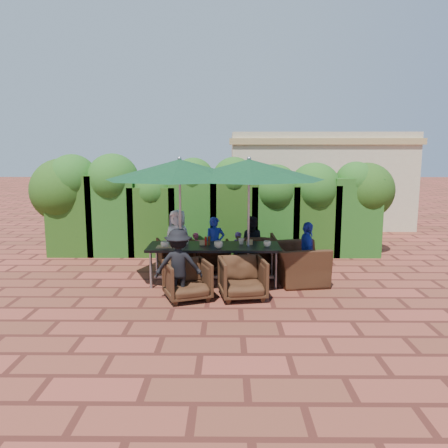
{
  "coord_description": "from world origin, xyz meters",
  "views": [
    {
      "loc": [
        0.34,
        -8.51,
        2.5
      ],
      "look_at": [
        0.27,
        0.4,
        1.07
      ],
      "focal_mm": 35.0,
      "sensor_mm": 36.0,
      "label": 1
    }
  ],
  "objects_px": {
    "chair_far_left": "(176,253)",
    "chair_near_left": "(187,278)",
    "dining_table": "(214,249)",
    "chair_near_right": "(242,276)",
    "umbrella_left": "(180,170)",
    "umbrella_right": "(249,170)",
    "chair_far_right": "(256,250)",
    "chair_far_mid": "(213,254)",
    "chair_end_right": "(297,257)"
  },
  "relations": [
    {
      "from": "umbrella_right",
      "to": "chair_far_mid",
      "type": "height_order",
      "value": "umbrella_right"
    },
    {
      "from": "umbrella_left",
      "to": "chair_far_right",
      "type": "bearing_deg",
      "value": 35.58
    },
    {
      "from": "dining_table",
      "to": "umbrella_left",
      "type": "bearing_deg",
      "value": -175.96
    },
    {
      "from": "dining_table",
      "to": "chair_end_right",
      "type": "bearing_deg",
      "value": 2.2
    },
    {
      "from": "dining_table",
      "to": "chair_far_left",
      "type": "bearing_deg",
      "value": 131.81
    },
    {
      "from": "chair_near_right",
      "to": "chair_far_right",
      "type": "bearing_deg",
      "value": 70.16
    },
    {
      "from": "chair_far_left",
      "to": "chair_near_left",
      "type": "relative_size",
      "value": 1.03
    },
    {
      "from": "umbrella_left",
      "to": "chair_near_right",
      "type": "distance_m",
      "value": 2.32
    },
    {
      "from": "dining_table",
      "to": "chair_near_left",
      "type": "bearing_deg",
      "value": -114.02
    },
    {
      "from": "chair_far_left",
      "to": "chair_far_right",
      "type": "relative_size",
      "value": 0.91
    },
    {
      "from": "chair_near_left",
      "to": "chair_far_right",
      "type": "bearing_deg",
      "value": 36.06
    },
    {
      "from": "chair_far_left",
      "to": "chair_far_mid",
      "type": "bearing_deg",
      "value": 161.16
    },
    {
      "from": "dining_table",
      "to": "chair_end_right",
      "type": "relative_size",
      "value": 2.2
    },
    {
      "from": "dining_table",
      "to": "chair_far_mid",
      "type": "bearing_deg",
      "value": 92.55
    },
    {
      "from": "umbrella_left",
      "to": "umbrella_right",
      "type": "relative_size",
      "value": 0.98
    },
    {
      "from": "umbrella_left",
      "to": "chair_far_right",
      "type": "xyz_separation_m",
      "value": [
        1.52,
        1.09,
        -1.79
      ]
    },
    {
      "from": "chair_near_left",
      "to": "chair_far_mid",
      "type": "bearing_deg",
      "value": 57.69
    },
    {
      "from": "dining_table",
      "to": "chair_near_right",
      "type": "xyz_separation_m",
      "value": [
        0.53,
        -0.9,
        -0.28
      ]
    },
    {
      "from": "chair_far_mid",
      "to": "chair_near_left",
      "type": "distance_m",
      "value": 1.96
    },
    {
      "from": "chair_near_right",
      "to": "chair_end_right",
      "type": "distance_m",
      "value": 1.47
    },
    {
      "from": "chair_far_left",
      "to": "chair_far_right",
      "type": "height_order",
      "value": "chair_far_right"
    },
    {
      "from": "chair_near_right",
      "to": "chair_end_right",
      "type": "height_order",
      "value": "chair_end_right"
    },
    {
      "from": "chair_far_left",
      "to": "chair_near_right",
      "type": "bearing_deg",
      "value": 108.29
    },
    {
      "from": "chair_near_right",
      "to": "chair_near_left",
      "type": "bearing_deg",
      "value": 174.89
    },
    {
      "from": "umbrella_right",
      "to": "chair_far_left",
      "type": "bearing_deg",
      "value": 146.48
    },
    {
      "from": "chair_far_mid",
      "to": "chair_end_right",
      "type": "height_order",
      "value": "chair_end_right"
    },
    {
      "from": "chair_far_mid",
      "to": "chair_near_right",
      "type": "distance_m",
      "value": 1.93
    },
    {
      "from": "umbrella_right",
      "to": "chair_far_left",
      "type": "xyz_separation_m",
      "value": [
        -1.52,
        1.01,
        -1.83
      ]
    },
    {
      "from": "chair_end_right",
      "to": "dining_table",
      "type": "bearing_deg",
      "value": 83.79
    },
    {
      "from": "umbrella_left",
      "to": "chair_far_mid",
      "type": "bearing_deg",
      "value": 59.0
    },
    {
      "from": "dining_table",
      "to": "chair_far_right",
      "type": "xyz_separation_m",
      "value": [
        0.89,
        1.04,
        -0.25
      ]
    },
    {
      "from": "umbrella_right",
      "to": "chair_far_right",
      "type": "relative_size",
      "value": 3.37
    },
    {
      "from": "umbrella_left",
      "to": "chair_far_left",
      "type": "xyz_separation_m",
      "value": [
        -0.21,
        1.0,
        -1.83
      ]
    },
    {
      "from": "chair_near_left",
      "to": "chair_far_left",
      "type": "bearing_deg",
      "value": 81.48
    },
    {
      "from": "chair_near_right",
      "to": "chair_far_left",
      "type": "bearing_deg",
      "value": 117.23
    },
    {
      "from": "chair_near_left",
      "to": "umbrella_right",
      "type": "bearing_deg",
      "value": 19.21
    },
    {
      "from": "chair_far_right",
      "to": "chair_far_left",
      "type": "bearing_deg",
      "value": 2.13
    },
    {
      "from": "chair_near_left",
      "to": "chair_near_right",
      "type": "bearing_deg",
      "value": -16.48
    },
    {
      "from": "chair_far_mid",
      "to": "chair_near_right",
      "type": "xyz_separation_m",
      "value": [
        0.57,
        -1.85,
        0.04
      ]
    },
    {
      "from": "chair_end_right",
      "to": "umbrella_left",
      "type": "bearing_deg",
      "value": 84.3
    },
    {
      "from": "chair_far_mid",
      "to": "chair_far_right",
      "type": "bearing_deg",
      "value": 180.0
    },
    {
      "from": "dining_table",
      "to": "chair_end_right",
      "type": "distance_m",
      "value": 1.65
    },
    {
      "from": "dining_table",
      "to": "chair_far_right",
      "type": "bearing_deg",
      "value": 49.72
    },
    {
      "from": "chair_far_right",
      "to": "chair_near_right",
      "type": "relative_size",
      "value": 1.07
    },
    {
      "from": "dining_table",
      "to": "umbrella_left",
      "type": "xyz_separation_m",
      "value": [
        -0.64,
        -0.05,
        1.54
      ]
    },
    {
      "from": "dining_table",
      "to": "chair_far_right",
      "type": "relative_size",
      "value": 3.0
    },
    {
      "from": "umbrella_left",
      "to": "umbrella_right",
      "type": "xyz_separation_m",
      "value": [
        1.3,
        -0.01,
        0.0
      ]
    },
    {
      "from": "chair_far_left",
      "to": "chair_near_left",
      "type": "xyz_separation_m",
      "value": [
        0.42,
        -1.93,
        -0.01
      ]
    },
    {
      "from": "dining_table",
      "to": "chair_near_right",
      "type": "bearing_deg",
      "value": -59.71
    },
    {
      "from": "umbrella_right",
      "to": "chair_near_right",
      "type": "height_order",
      "value": "umbrella_right"
    }
  ]
}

